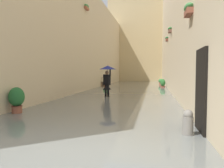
# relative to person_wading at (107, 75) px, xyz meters

# --- Properties ---
(ground_plane) EXTENTS (72.47, 72.47, 0.00)m
(ground_plane) POSITION_rel_person_wading_xyz_m (-0.72, -5.70, -1.43)
(ground_plane) COLOR #605B56
(flood_water) EXTENTS (7.06, 34.99, 0.16)m
(flood_water) POSITION_rel_person_wading_xyz_m (-0.72, -5.70, -1.36)
(flood_water) COLOR slate
(flood_water) RESTS_ON ground_plane
(building_facade_left) EXTENTS (2.04, 32.99, 12.75)m
(building_facade_left) POSITION_rel_person_wading_xyz_m (-4.75, -5.70, 4.94)
(building_facade_left) COLOR beige
(building_facade_left) RESTS_ON ground_plane
(building_facade_right) EXTENTS (2.04, 32.99, 8.59)m
(building_facade_right) POSITION_rel_person_wading_xyz_m (3.31, -5.70, 2.86)
(building_facade_right) COLOR beige
(building_facade_right) RESTS_ON ground_plane
(building_facade_far) EXTENTS (9.86, 1.80, 12.85)m
(building_facade_far) POSITION_rel_person_wading_xyz_m (-0.72, -21.10, 4.99)
(building_facade_far) COLOR tan
(building_facade_far) RESTS_ON ground_plane
(person_wading) EXTENTS (1.01, 1.01, 2.04)m
(person_wading) POSITION_rel_person_wading_xyz_m (0.00, 0.00, 0.00)
(person_wading) COLOR black
(person_wading) RESTS_ON ground_plane
(potted_plant_far_right) EXTENTS (0.51, 0.51, 0.86)m
(potted_plant_far_right) POSITION_rel_person_wading_xyz_m (1.94, -8.35, -0.93)
(potted_plant_far_right) COLOR #9E563D
(potted_plant_far_right) RESTS_ON ground_plane
(potted_plant_near_left) EXTENTS (0.61, 0.61, 0.82)m
(potted_plant_near_left) POSITION_rel_person_wading_xyz_m (-3.49, -12.39, -0.96)
(potted_plant_near_left) COLOR brown
(potted_plant_near_left) RESTS_ON ground_plane
(potted_plant_far_left) EXTENTS (0.48, 0.48, 0.92)m
(potted_plant_far_left) POSITION_rel_person_wading_xyz_m (-3.52, -8.32, -0.96)
(potted_plant_far_left) COLOR brown
(potted_plant_far_left) RESTS_ON ground_plane
(potted_plant_mid_right) EXTENTS (0.55, 0.55, 1.08)m
(potted_plant_mid_right) POSITION_rel_person_wading_xyz_m (2.10, 5.66, -0.80)
(potted_plant_mid_right) COLOR brown
(potted_plant_mid_right) RESTS_ON ground_plane
(mooring_bollard) EXTENTS (0.25, 0.25, 0.75)m
(mooring_bollard) POSITION_rel_person_wading_xyz_m (-3.48, 7.35, -1.06)
(mooring_bollard) COLOR gray
(mooring_bollard) RESTS_ON ground_plane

